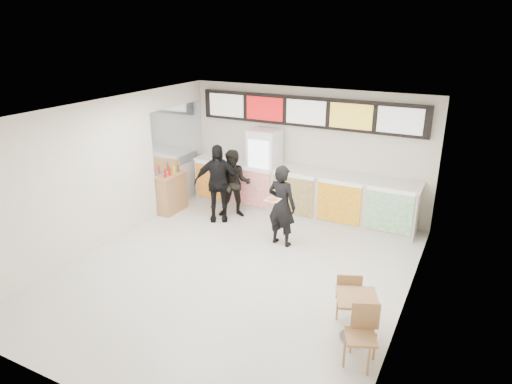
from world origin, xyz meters
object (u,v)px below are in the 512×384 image
Objects in this scene: customer_main at (282,206)px; condiment_ledge at (172,193)px; drinks_fridge at (264,170)px; customer_mid at (217,183)px; cafe_table at (356,310)px; customer_left at (234,184)px; service_counter at (299,192)px.

customer_main reaches higher than condiment_ledge.
customer_main is at bearing -53.83° from drinks_fridge.
customer_main is at bearing -43.76° from customer_mid.
drinks_fridge is 2.05m from customer_main.
drinks_fridge reaches higher than condiment_ledge.
customer_mid is at bearing 122.62° from cafe_table.
customer_left is 4.99m from cafe_table.
cafe_table is at bearing 140.17° from customer_main.
customer_main is 3.14m from condiment_ledge.
service_counter is 3.08m from condiment_ledge.
customer_main is 1.91m from customer_mid.
customer_left is (-1.60, 0.84, -0.04)m from customer_main.
customer_mid is (-0.64, -1.16, -0.09)m from drinks_fridge.
drinks_fridge is 2.32m from condiment_ledge.
drinks_fridge reaches higher than customer_left.
customer_mid is (-1.85, 0.49, 0.05)m from customer_main.
service_counter is 1.98m from customer_mid.
customer_main reaches higher than customer_left.
drinks_fridge is 5.29m from cafe_table.
drinks_fridge is 1.22× the size of customer_left.
customer_left is at bearing 117.66° from cafe_table.
condiment_ledge is at bearing 155.14° from customer_mid.
customer_mid reaches higher than condiment_ledge.
customer_left is 0.44m from customer_mid.
customer_left is at bearing -148.97° from service_counter.
condiment_ledge is (-5.32, 2.74, -0.01)m from cafe_table.
service_counter is at bearing 7.25° from customer_mid.
service_counter is 3.71× the size of cafe_table.
customer_left is (-1.32, -0.80, 0.25)m from service_counter.
condiment_ledge is at bearing 172.74° from customer_left.
cafe_table is at bearing -57.86° from service_counter.
condiment_ledge is at bearing -156.32° from service_counter.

